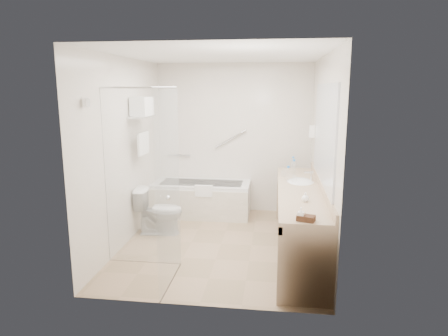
# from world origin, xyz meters

# --- Properties ---
(floor) EXTENTS (3.20, 3.20, 0.00)m
(floor) POSITION_xyz_m (0.00, 0.00, 0.00)
(floor) COLOR #9B7E5F
(floor) RESTS_ON ground
(ceiling) EXTENTS (2.60, 3.20, 0.10)m
(ceiling) POSITION_xyz_m (0.00, 0.00, 2.50)
(ceiling) COLOR white
(ceiling) RESTS_ON wall_back
(wall_back) EXTENTS (2.60, 0.10, 2.50)m
(wall_back) POSITION_xyz_m (0.00, 1.60, 1.25)
(wall_back) COLOR beige
(wall_back) RESTS_ON ground
(wall_front) EXTENTS (2.60, 0.10, 2.50)m
(wall_front) POSITION_xyz_m (0.00, -1.60, 1.25)
(wall_front) COLOR beige
(wall_front) RESTS_ON ground
(wall_left) EXTENTS (0.10, 3.20, 2.50)m
(wall_left) POSITION_xyz_m (-1.30, 0.00, 1.25)
(wall_left) COLOR beige
(wall_left) RESTS_ON ground
(wall_right) EXTENTS (0.10, 3.20, 2.50)m
(wall_right) POSITION_xyz_m (1.30, 0.00, 1.25)
(wall_right) COLOR beige
(wall_right) RESTS_ON ground
(bathtub) EXTENTS (1.60, 0.73, 0.59)m
(bathtub) POSITION_xyz_m (-0.50, 1.24, 0.28)
(bathtub) COLOR silver
(bathtub) RESTS_ON floor
(grab_bar_short) EXTENTS (0.40, 0.03, 0.03)m
(grab_bar_short) POSITION_xyz_m (-0.95, 1.56, 0.95)
(grab_bar_short) COLOR silver
(grab_bar_short) RESTS_ON wall_back
(grab_bar_long) EXTENTS (0.53, 0.03, 0.33)m
(grab_bar_long) POSITION_xyz_m (-0.05, 1.56, 1.25)
(grab_bar_long) COLOR silver
(grab_bar_long) RESTS_ON wall_back
(shower_enclosure) EXTENTS (0.96, 0.91, 2.11)m
(shower_enclosure) POSITION_xyz_m (-0.63, -0.93, 1.07)
(shower_enclosure) COLOR silver
(shower_enclosure) RESTS_ON floor
(towel_shelf) EXTENTS (0.24, 0.55, 0.81)m
(towel_shelf) POSITION_xyz_m (-1.17, 0.35, 1.75)
(towel_shelf) COLOR silver
(towel_shelf) RESTS_ON wall_left
(vanity_counter) EXTENTS (0.55, 2.70, 0.95)m
(vanity_counter) POSITION_xyz_m (1.02, -0.15, 0.64)
(vanity_counter) COLOR tan
(vanity_counter) RESTS_ON floor
(sink) EXTENTS (0.40, 0.52, 0.14)m
(sink) POSITION_xyz_m (1.05, 0.25, 0.82)
(sink) COLOR silver
(sink) RESTS_ON vanity_counter
(faucet) EXTENTS (0.03, 0.03, 0.14)m
(faucet) POSITION_xyz_m (1.20, 0.25, 0.93)
(faucet) COLOR silver
(faucet) RESTS_ON vanity_counter
(mirror) EXTENTS (0.02, 2.00, 1.20)m
(mirror) POSITION_xyz_m (1.29, -0.15, 1.55)
(mirror) COLOR #B6BBC3
(mirror) RESTS_ON wall_right
(hairdryer_unit) EXTENTS (0.08, 0.10, 0.18)m
(hairdryer_unit) POSITION_xyz_m (1.25, 1.05, 1.45)
(hairdryer_unit) COLOR white
(hairdryer_unit) RESTS_ON wall_right
(toilet) EXTENTS (0.70, 0.43, 0.66)m
(toilet) POSITION_xyz_m (-0.95, 0.29, 0.33)
(toilet) COLOR silver
(toilet) RESTS_ON floor
(amenity_basket) EXTENTS (0.19, 0.16, 0.06)m
(amenity_basket) POSITION_xyz_m (1.01, -1.40, 0.88)
(amenity_basket) COLOR #462519
(amenity_basket) RESTS_ON vanity_counter
(soap_bottle_a) EXTENTS (0.09, 0.14, 0.06)m
(soap_bottle_a) POSITION_xyz_m (0.96, -1.40, 0.88)
(soap_bottle_a) COLOR white
(soap_bottle_a) RESTS_ON vanity_counter
(soap_bottle_b) EXTENTS (0.11, 0.12, 0.08)m
(soap_bottle_b) POSITION_xyz_m (1.05, -0.73, 0.89)
(soap_bottle_b) COLOR white
(soap_bottle_b) RESTS_ON vanity_counter
(water_bottle_left) EXTENTS (0.07, 0.07, 0.21)m
(water_bottle_left) POSITION_xyz_m (0.89, 0.25, 0.95)
(water_bottle_left) COLOR silver
(water_bottle_left) RESTS_ON vanity_counter
(water_bottle_mid) EXTENTS (0.07, 0.07, 0.22)m
(water_bottle_mid) POSITION_xyz_m (0.98, 0.71, 0.95)
(water_bottle_mid) COLOR silver
(water_bottle_mid) RESTS_ON vanity_counter
(water_bottle_right) EXTENTS (0.06, 0.06, 0.20)m
(water_bottle_right) POSITION_xyz_m (0.99, 1.10, 0.94)
(water_bottle_right) COLOR silver
(water_bottle_right) RESTS_ON vanity_counter
(drinking_glass_near) EXTENTS (0.08, 0.08, 0.09)m
(drinking_glass_near) POSITION_xyz_m (0.83, 0.54, 0.90)
(drinking_glass_near) COLOR silver
(drinking_glass_near) RESTS_ON vanity_counter
(drinking_glass_far) EXTENTS (0.08, 0.08, 0.10)m
(drinking_glass_far) POSITION_xyz_m (0.97, 0.15, 0.90)
(drinking_glass_far) COLOR silver
(drinking_glass_far) RESTS_ON vanity_counter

